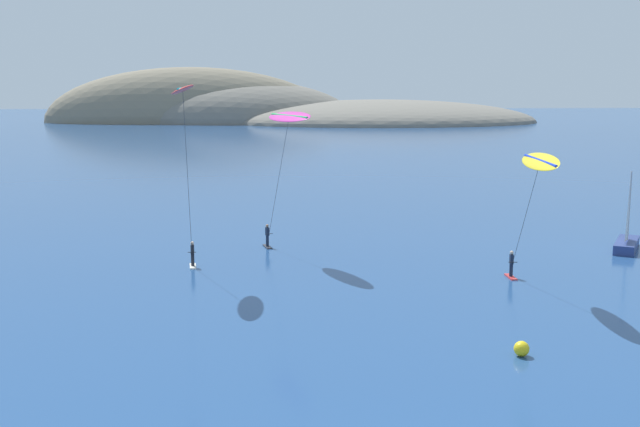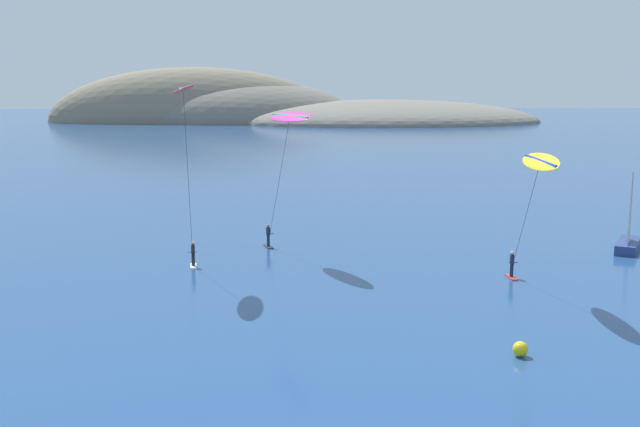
{
  "view_description": "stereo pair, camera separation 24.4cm",
  "coord_description": "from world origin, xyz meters",
  "px_view_note": "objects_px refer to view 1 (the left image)",
  "views": [
    {
      "loc": [
        -4.0,
        -22.23,
        12.33
      ],
      "look_at": [
        -1.85,
        23.16,
        4.6
      ],
      "focal_mm": 45.0,
      "sensor_mm": 36.0,
      "label": 1
    },
    {
      "loc": [
        -3.76,
        -22.24,
        12.33
      ],
      "look_at": [
        -1.85,
        23.16,
        4.6
      ],
      "focal_mm": 45.0,
      "sensor_mm": 36.0,
      "label": 2
    }
  ],
  "objects_px": {
    "sailboat_near": "(627,240)",
    "kitesurfer_red": "(184,106)",
    "kitesurfer_yellow": "(538,170)",
    "kitesurfer_magenta": "(287,125)",
    "marker_buoy": "(522,349)"
  },
  "relations": [
    {
      "from": "sailboat_near",
      "to": "kitesurfer_red",
      "type": "xyz_separation_m",
      "value": [
        -30.94,
        -6.66,
        9.98
      ]
    },
    {
      "from": "kitesurfer_yellow",
      "to": "sailboat_near",
      "type": "bearing_deg",
      "value": 49.16
    },
    {
      "from": "sailboat_near",
      "to": "kitesurfer_magenta",
      "type": "bearing_deg",
      "value": -176.44
    },
    {
      "from": "sailboat_near",
      "to": "kitesurfer_red",
      "type": "bearing_deg",
      "value": -167.86
    },
    {
      "from": "kitesurfer_magenta",
      "to": "marker_buoy",
      "type": "bearing_deg",
      "value": -63.41
    },
    {
      "from": "kitesurfer_yellow",
      "to": "kitesurfer_red",
      "type": "bearing_deg",
      "value": 163.19
    },
    {
      "from": "kitesurfer_red",
      "to": "kitesurfer_yellow",
      "type": "xyz_separation_m",
      "value": [
        19.97,
        -6.03,
        -3.33
      ]
    },
    {
      "from": "marker_buoy",
      "to": "kitesurfer_magenta",
      "type": "bearing_deg",
      "value": 116.59
    },
    {
      "from": "kitesurfer_red",
      "to": "marker_buoy",
      "type": "xyz_separation_m",
      "value": [
        16.58,
        -15.38,
        -10.27
      ]
    },
    {
      "from": "sailboat_near",
      "to": "marker_buoy",
      "type": "relative_size",
      "value": 8.14
    },
    {
      "from": "marker_buoy",
      "to": "kitesurfer_red",
      "type": "bearing_deg",
      "value": 137.14
    },
    {
      "from": "kitesurfer_magenta",
      "to": "marker_buoy",
      "type": "relative_size",
      "value": 14.45
    },
    {
      "from": "sailboat_near",
      "to": "kitesurfer_yellow",
      "type": "relative_size",
      "value": 0.63
    },
    {
      "from": "sailboat_near",
      "to": "marker_buoy",
      "type": "height_order",
      "value": "sailboat_near"
    },
    {
      "from": "kitesurfer_red",
      "to": "marker_buoy",
      "type": "bearing_deg",
      "value": -42.86
    }
  ]
}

